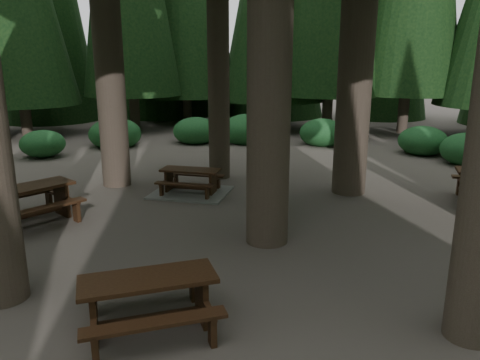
# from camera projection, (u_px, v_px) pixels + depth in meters

# --- Properties ---
(ground) EXTENTS (80.00, 80.00, 0.00)m
(ground) POSITION_uv_depth(u_px,v_px,m) (226.00, 241.00, 9.50)
(ground) COLOR #574D46
(ground) RESTS_ON ground
(picnic_table_b) EXTENTS (2.37, 2.51, 0.86)m
(picnic_table_b) POSITION_uv_depth(u_px,v_px,m) (27.00, 199.00, 10.35)
(picnic_table_b) COLOR #32190F
(picnic_table_b) RESTS_ON ground
(picnic_table_c) EXTENTS (2.04, 1.70, 0.68)m
(picnic_table_c) POSITION_uv_depth(u_px,v_px,m) (191.00, 186.00, 12.74)
(picnic_table_c) COLOR gray
(picnic_table_c) RESTS_ON ground
(picnic_table_e) EXTENTS (2.30, 2.18, 0.79)m
(picnic_table_e) POSITION_uv_depth(u_px,v_px,m) (149.00, 295.00, 6.31)
(picnic_table_e) COLOR #32190F
(picnic_table_e) RESTS_ON ground
(shrub_ring) EXTENTS (23.86, 24.64, 1.49)m
(shrub_ring) POSITION_uv_depth(u_px,v_px,m) (267.00, 213.00, 9.95)
(shrub_ring) COLOR #1F5A2C
(shrub_ring) RESTS_ON ground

